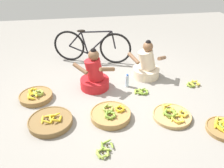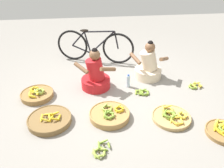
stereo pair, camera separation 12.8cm
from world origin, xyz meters
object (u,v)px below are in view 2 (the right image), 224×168
(vendor_woman_behind, at_px, (148,66))
(water_bottle, at_px, (128,81))
(bicycle_leaning, at_px, (95,46))
(banana_basket_back_left, at_px, (50,120))
(vendor_woman_front, at_px, (96,76))
(banana_basket_near_bicycle, at_px, (110,114))
(loose_bananas_front_left, at_px, (195,86))
(loose_bananas_near_vendor, at_px, (142,92))
(banana_basket_front_center, at_px, (37,94))
(loose_bananas_back_center, at_px, (101,150))
(banana_basket_mid_left, at_px, (224,131))
(banana_basket_back_right, at_px, (172,117))

(vendor_woman_behind, bearing_deg, water_bottle, -144.95)
(bicycle_leaning, height_order, banana_basket_back_left, bicycle_leaning)
(vendor_woman_front, distance_m, banana_basket_near_bicycle, 0.93)
(loose_bananas_front_left, relative_size, loose_bananas_near_vendor, 1.03)
(banana_basket_back_left, distance_m, loose_bananas_near_vendor, 1.64)
(banana_basket_near_bicycle, bearing_deg, bicycle_leaning, 93.23)
(loose_bananas_near_vendor, bearing_deg, banana_basket_back_left, -158.52)
(bicycle_leaning, distance_m, banana_basket_front_center, 1.71)
(banana_basket_front_center, distance_m, loose_bananas_near_vendor, 1.82)
(banana_basket_back_left, xyz_separation_m, loose_bananas_back_center, (0.71, -0.65, -0.02))
(banana_basket_back_left, xyz_separation_m, banana_basket_mid_left, (2.42, -0.52, -0.01))
(banana_basket_back_right, relative_size, water_bottle, 2.31)
(loose_bananas_back_center, bearing_deg, banana_basket_back_left, 137.41)
(vendor_woman_front, distance_m, banana_basket_back_left, 1.18)
(vendor_woman_front, height_order, loose_bananas_front_left, vendor_woman_front)
(banana_basket_back_left, height_order, loose_bananas_front_left, banana_basket_back_left)
(vendor_woman_behind, relative_size, loose_bananas_near_vendor, 2.72)
(bicycle_leaning, height_order, banana_basket_mid_left, bicycle_leaning)
(banana_basket_mid_left, height_order, loose_bananas_back_center, banana_basket_mid_left)
(loose_bananas_front_left, bearing_deg, vendor_woman_behind, 149.38)
(bicycle_leaning, bearing_deg, banana_basket_back_left, -111.18)
(loose_bananas_front_left, bearing_deg, bicycle_leaning, 143.66)
(loose_bananas_near_vendor, bearing_deg, banana_basket_front_center, 176.85)
(banana_basket_front_center, xyz_separation_m, loose_bananas_front_left, (2.84, 0.00, -0.03))
(vendor_woman_front, bearing_deg, loose_bananas_front_left, -6.33)
(loose_bananas_front_left, bearing_deg, banana_basket_back_right, -131.25)
(bicycle_leaning, xyz_separation_m, water_bottle, (0.54, -1.15, -0.24))
(banana_basket_near_bicycle, bearing_deg, vendor_woman_behind, 52.94)
(banana_basket_back_right, bearing_deg, loose_bananas_back_center, -154.71)
(vendor_woman_front, xyz_separation_m, banana_basket_near_bicycle, (0.16, -0.90, -0.19))
(vendor_woman_behind, height_order, banana_basket_front_center, vendor_woman_behind)
(vendor_woman_behind, relative_size, banana_basket_mid_left, 1.50)
(banana_basket_mid_left, bearing_deg, banana_basket_back_right, 147.39)
(vendor_woman_front, xyz_separation_m, loose_bananas_front_left, (1.81, -0.20, -0.22))
(vendor_woman_front, height_order, banana_basket_front_center, vendor_woman_front)
(vendor_woman_front, bearing_deg, banana_basket_mid_left, -40.16)
(banana_basket_mid_left, distance_m, banana_basket_back_right, 0.73)
(banana_basket_near_bicycle, distance_m, loose_bananas_back_center, 0.69)
(bicycle_leaning, bearing_deg, vendor_woman_behind, -40.35)
(banana_basket_mid_left, relative_size, water_bottle, 2.00)
(banana_basket_back_right, distance_m, loose_bananas_near_vendor, 0.78)
(vendor_woman_behind, distance_m, banana_basket_front_center, 2.11)
(loose_bananas_front_left, height_order, loose_bananas_back_center, same)
(vendor_woman_front, distance_m, loose_bananas_back_center, 1.57)
(water_bottle, bearing_deg, banana_basket_mid_left, -51.30)
(bicycle_leaning, height_order, loose_bananas_front_left, bicycle_leaning)
(vendor_woman_behind, distance_m, banana_basket_back_right, 1.31)
(banana_basket_near_bicycle, relative_size, banana_basket_back_right, 1.05)
(banana_basket_near_bicycle, height_order, loose_bananas_near_vendor, banana_basket_near_bicycle)
(banana_basket_back_right, bearing_deg, banana_basket_mid_left, -32.61)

